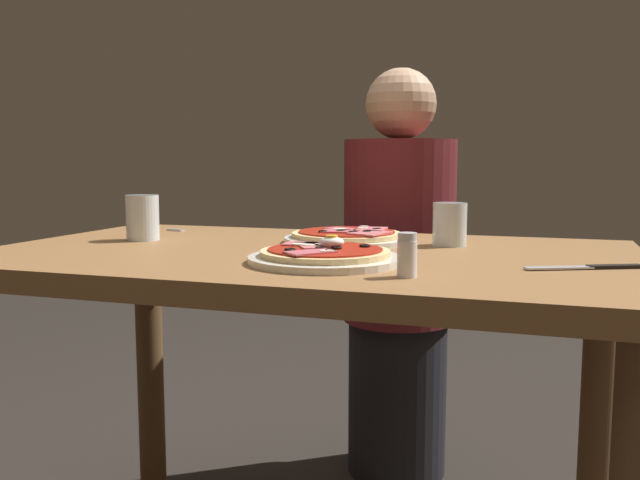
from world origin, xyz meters
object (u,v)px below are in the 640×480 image
at_px(pizza_foreground, 325,256).
at_px(pizza_across_left, 347,237).
at_px(fork, 155,229).
at_px(diner_person, 398,285).
at_px(water_glass_near, 143,221).
at_px(dining_table, 308,313).
at_px(salt_shaker, 407,255).
at_px(water_glass_far, 450,227).
at_px(knife, 592,267).

distance_m(pizza_foreground, pizza_across_left, 0.28).
xyz_separation_m(fork, diner_person, (0.54, 0.43, -0.19)).
distance_m(water_glass_near, diner_person, 0.81).
bearing_deg(dining_table, salt_shaker, -44.50).
bearing_deg(pizza_across_left, diner_person, 89.79).
bearing_deg(pizza_foreground, pizza_across_left, 98.32).
height_order(pizza_across_left, fork, pizza_across_left).
relative_size(pizza_foreground, water_glass_far, 3.02).
bearing_deg(knife, pizza_across_left, 156.15).
height_order(knife, diner_person, diner_person).
distance_m(salt_shaker, diner_person, 0.96).
bearing_deg(diner_person, pizza_foreground, 92.72).
bearing_deg(fork, pizza_across_left, -11.53).
height_order(water_glass_near, knife, water_glass_near).
distance_m(pizza_across_left, salt_shaker, 0.43).
distance_m(pizza_foreground, water_glass_far, 0.35).
bearing_deg(salt_shaker, water_glass_far, 88.31).
bearing_deg(pizza_foreground, diner_person, 92.72).
xyz_separation_m(pizza_foreground, knife, (0.43, 0.07, -0.01)).
xyz_separation_m(fork, knife, (1.00, -0.32, 0.00)).
xyz_separation_m(knife, salt_shaker, (-0.27, -0.17, 0.03)).
relative_size(dining_table, pizza_foreground, 4.68).
bearing_deg(knife, pizza_foreground, -170.34).
distance_m(dining_table, pizza_foreground, 0.21).
relative_size(knife, diner_person, 0.16).
xyz_separation_m(fork, salt_shaker, (0.73, -0.48, 0.03)).
relative_size(water_glass_far, knife, 0.47).
bearing_deg(fork, pizza_foreground, -34.09).
distance_m(fork, knife, 1.05).
height_order(dining_table, salt_shaker, salt_shaker).
height_order(dining_table, pizza_across_left, pizza_across_left).
distance_m(pizza_across_left, knife, 0.51).
xyz_separation_m(water_glass_near, fork, (-0.10, 0.20, -0.04)).
height_order(pizza_foreground, knife, pizza_foreground).
distance_m(knife, salt_shaker, 0.32).
bearing_deg(pizza_foreground, salt_shaker, -30.99).
bearing_deg(pizza_across_left, knife, -23.85).
distance_m(water_glass_near, salt_shaker, 0.69).
distance_m(dining_table, salt_shaker, 0.37).
distance_m(water_glass_far, diner_person, 0.61).
xyz_separation_m(water_glass_far, salt_shaker, (-0.01, -0.39, -0.00)).
height_order(pizza_foreground, diner_person, diner_person).
bearing_deg(salt_shaker, pizza_foreground, 149.01).
distance_m(pizza_foreground, diner_person, 0.85).
relative_size(pizza_across_left, water_glass_far, 3.01).
bearing_deg(fork, diner_person, 38.85).
bearing_deg(knife, salt_shaker, -147.90).
height_order(water_glass_near, salt_shaker, water_glass_near).
bearing_deg(pizza_across_left, fork, 168.47).
bearing_deg(salt_shaker, pizza_across_left, 118.05).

